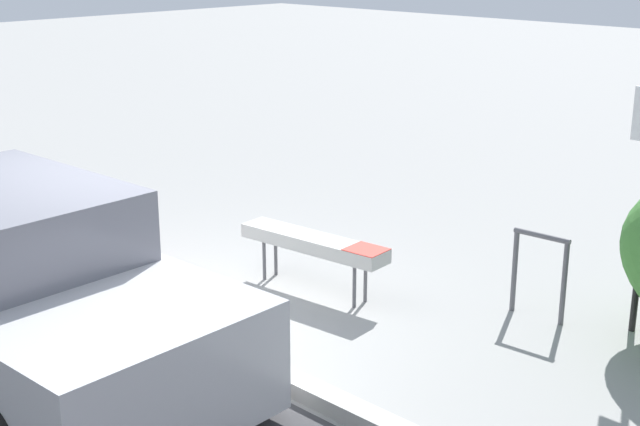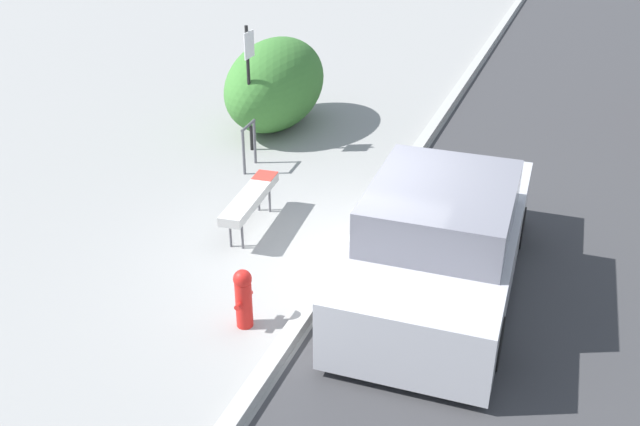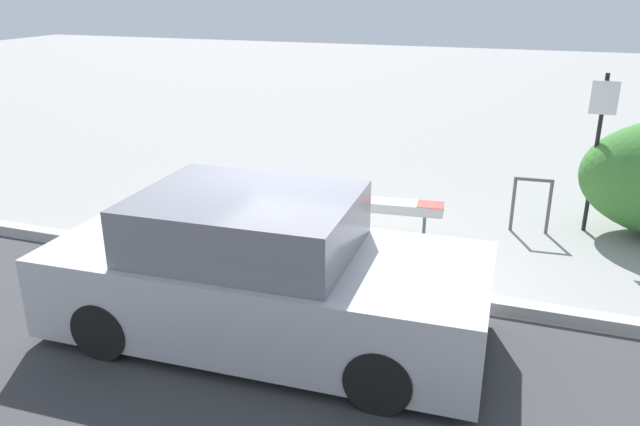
{
  "view_description": "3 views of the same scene",
  "coord_description": "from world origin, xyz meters",
  "px_view_note": "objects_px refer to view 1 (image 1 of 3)",
  "views": [
    {
      "loc": [
        6.38,
        -4.33,
        3.38
      ],
      "look_at": [
        0.38,
        1.84,
        0.73
      ],
      "focal_mm": 50.0,
      "sensor_mm": 36.0,
      "label": 1
    },
    {
      "loc": [
        -7.75,
        -2.7,
        5.14
      ],
      "look_at": [
        0.05,
        0.32,
        0.73
      ],
      "focal_mm": 40.0,
      "sensor_mm": 36.0,
      "label": 2
    },
    {
      "loc": [
        2.42,
        -6.49,
        3.46
      ],
      "look_at": [
        -0.01,
        0.42,
        0.74
      ],
      "focal_mm": 35.0,
      "sensor_mm": 36.0,
      "label": 3
    }
  ],
  "objects_px": {
    "parked_car_near": "(8,292)",
    "fire_hydrant": "(106,227)",
    "bike_rack": "(540,267)",
    "bench": "(314,244)"
  },
  "relations": [
    {
      "from": "bike_rack",
      "to": "parked_car_near",
      "type": "xyz_separation_m",
      "value": [
        -2.51,
        -3.9,
        0.18
      ]
    },
    {
      "from": "parked_car_near",
      "to": "bike_rack",
      "type": "bearing_deg",
      "value": 55.15
    },
    {
      "from": "parked_car_near",
      "to": "fire_hydrant",
      "type": "bearing_deg",
      "value": 127.87
    },
    {
      "from": "bike_rack",
      "to": "fire_hydrant",
      "type": "height_order",
      "value": "bike_rack"
    },
    {
      "from": "bike_rack",
      "to": "fire_hydrant",
      "type": "xyz_separation_m",
      "value": [
        -4.14,
        -1.95,
        -0.09
      ]
    },
    {
      "from": "bench",
      "to": "bike_rack",
      "type": "bearing_deg",
      "value": 21.27
    },
    {
      "from": "bike_rack",
      "to": "fire_hydrant",
      "type": "bearing_deg",
      "value": -154.7
    },
    {
      "from": "bench",
      "to": "bike_rack",
      "type": "height_order",
      "value": "bike_rack"
    },
    {
      "from": "bench",
      "to": "fire_hydrant",
      "type": "height_order",
      "value": "fire_hydrant"
    },
    {
      "from": "bench",
      "to": "bike_rack",
      "type": "distance_m",
      "value": 2.18
    }
  ]
}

